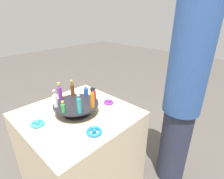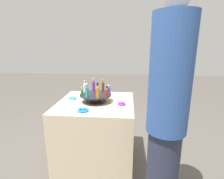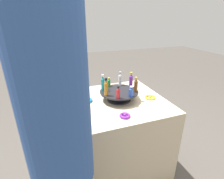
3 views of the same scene
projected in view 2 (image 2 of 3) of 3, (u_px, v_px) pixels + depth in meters
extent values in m
plane|color=#4C4742|center=(97.00, 161.00, 2.08)|extent=(12.00, 12.00, 0.00)
cube|color=beige|center=(97.00, 133.00, 1.99)|extent=(0.81, 0.81, 0.74)
cylinder|color=black|center=(96.00, 101.00, 1.89)|extent=(0.21, 0.21, 0.01)
cylinder|color=black|center=(96.00, 98.00, 1.88)|extent=(0.11, 0.11, 0.06)
cylinder|color=black|center=(96.00, 95.00, 1.87)|extent=(0.34, 0.34, 0.01)
cylinder|color=brown|center=(103.00, 87.00, 1.98)|extent=(0.03, 0.03, 0.10)
cone|color=brown|center=(103.00, 82.00, 1.96)|extent=(0.03, 0.03, 0.02)
cylinder|color=#B79338|center=(103.00, 80.00, 1.96)|extent=(0.02, 0.02, 0.02)
cylinder|color=#702D93|center=(94.00, 86.00, 1.99)|extent=(0.03, 0.03, 0.10)
cone|color=#702D93|center=(93.00, 81.00, 1.97)|extent=(0.03, 0.03, 0.02)
cylinder|color=gold|center=(93.00, 79.00, 1.97)|extent=(0.02, 0.02, 0.02)
cylinder|color=silver|center=(85.00, 88.00, 1.93)|extent=(0.03, 0.03, 0.09)
cone|color=silver|center=(85.00, 83.00, 1.91)|extent=(0.03, 0.03, 0.02)
cylinder|color=#B2B2B7|center=(85.00, 81.00, 1.91)|extent=(0.02, 0.02, 0.02)
cylinder|color=#288438|center=(82.00, 92.00, 1.83)|extent=(0.03, 0.03, 0.06)
cone|color=#288438|center=(82.00, 89.00, 1.82)|extent=(0.03, 0.03, 0.01)
cylinder|color=gold|center=(82.00, 88.00, 1.81)|extent=(0.02, 0.02, 0.01)
cylinder|color=teal|center=(87.00, 92.00, 1.73)|extent=(0.03, 0.03, 0.11)
cone|color=teal|center=(87.00, 86.00, 1.72)|extent=(0.03, 0.03, 0.02)
cylinder|color=silver|center=(87.00, 84.00, 1.71)|extent=(0.02, 0.02, 0.02)
cylinder|color=#AD6B19|center=(98.00, 93.00, 1.72)|extent=(0.03, 0.03, 0.11)
cone|color=#AD6B19|center=(98.00, 86.00, 1.70)|extent=(0.03, 0.03, 0.02)
cylinder|color=black|center=(98.00, 84.00, 1.70)|extent=(0.02, 0.02, 0.02)
cylinder|color=#B21E23|center=(107.00, 93.00, 1.79)|extent=(0.03, 0.03, 0.07)
cone|color=#B21E23|center=(107.00, 88.00, 1.78)|extent=(0.03, 0.03, 0.02)
cylinder|color=black|center=(107.00, 87.00, 1.77)|extent=(0.02, 0.02, 0.01)
cylinder|color=#234CAD|center=(109.00, 90.00, 1.89)|extent=(0.04, 0.04, 0.06)
cone|color=#234CAD|center=(109.00, 87.00, 1.88)|extent=(0.03, 0.03, 0.01)
cylinder|color=silver|center=(109.00, 86.00, 1.88)|extent=(0.02, 0.02, 0.01)
torus|color=gold|center=(105.00, 94.00, 2.15)|extent=(0.10, 0.10, 0.02)
sphere|color=gold|center=(105.00, 94.00, 2.15)|extent=(0.02, 0.02, 0.02)
torus|color=#2DB7CC|center=(72.00, 98.00, 1.98)|extent=(0.10, 0.10, 0.02)
sphere|color=#2DB7CC|center=(72.00, 98.00, 1.98)|extent=(0.03, 0.03, 0.03)
torus|color=blue|center=(83.00, 110.00, 1.62)|extent=(0.11, 0.11, 0.02)
sphere|color=blue|center=(83.00, 110.00, 1.62)|extent=(0.03, 0.03, 0.03)
torus|color=purple|center=(122.00, 104.00, 1.80)|extent=(0.08, 0.08, 0.02)
sphere|color=purple|center=(122.00, 103.00, 1.80)|extent=(0.03, 0.03, 0.03)
cylinder|color=#282D42|center=(162.00, 171.00, 1.40)|extent=(0.25, 0.25, 0.73)
cylinder|color=#2D5193|center=(170.00, 76.00, 1.20)|extent=(0.29, 0.29, 0.83)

